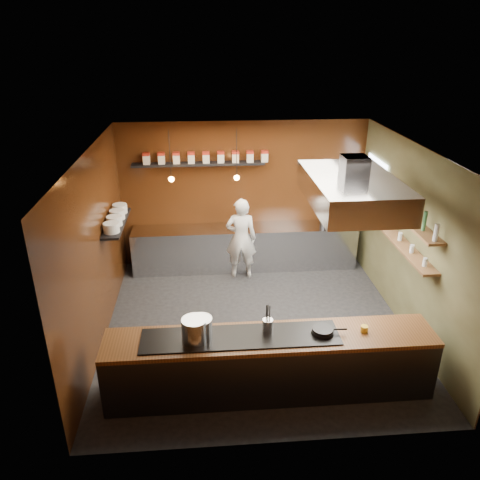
{
  "coord_description": "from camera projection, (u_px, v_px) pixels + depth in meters",
  "views": [
    {
      "loc": [
        -0.81,
        -6.64,
        4.59
      ],
      "look_at": [
        -0.24,
        0.4,
        1.42
      ],
      "focal_mm": 35.0,
      "sensor_mm": 36.0,
      "label": 1
    }
  ],
  "objects": [
    {
      "name": "stockpot_large",
      "position": [
        195.0,
        330.0,
        5.96
      ],
      "size": [
        0.41,
        0.41,
        0.32
      ],
      "primitive_type": "cylinder",
      "rotation": [
        0.0,
        0.0,
        -0.3
      ],
      "color": "#B5B7BC",
      "rests_on": "pass_counter"
    },
    {
      "name": "floor",
      "position": [
        256.0,
        325.0,
        7.98
      ],
      "size": [
        5.0,
        5.0,
        0.0
      ],
      "primitive_type": "plane",
      "color": "black",
      "rests_on": "ground"
    },
    {
      "name": "pendant_left",
      "position": [
        171.0,
        177.0,
        8.54
      ],
      "size": [
        0.1,
        0.1,
        0.95
      ],
      "color": "black",
      "rests_on": "ceiling"
    },
    {
      "name": "butter_jar",
      "position": [
        364.0,
        329.0,
        6.22
      ],
      "size": [
        0.13,
        0.13,
        0.09
      ],
      "primitive_type": "cylinder",
      "rotation": [
        0.0,
        0.0,
        -0.36
      ],
      "color": "gold",
      "rests_on": "pass_counter"
    },
    {
      "name": "extractor_hood",
      "position": [
        352.0,
        190.0,
        6.68
      ],
      "size": [
        1.2,
        2.0,
        0.72
      ],
      "color": "#38383D",
      "rests_on": "ceiling"
    },
    {
      "name": "right_wall",
      "position": [
        411.0,
        240.0,
        7.55
      ],
      "size": [
        0.0,
        5.0,
        5.0
      ],
      "primitive_type": "plane",
      "rotation": [
        1.57,
        0.0,
        -1.57
      ],
      "color": "#4A492A",
      "rests_on": "ground"
    },
    {
      "name": "bottle_shelf_lower",
      "position": [
        394.0,
        236.0,
        7.83
      ],
      "size": [
        0.26,
        2.8,
        0.04
      ],
      "primitive_type": "cube",
      "color": "brown",
      "rests_on": "right_wall"
    },
    {
      "name": "frying_pan",
      "position": [
        323.0,
        331.0,
        6.16
      ],
      "size": [
        0.47,
        0.3,
        0.07
      ],
      "color": "black",
      "rests_on": "pass_counter"
    },
    {
      "name": "bottle_shelf_upper",
      "position": [
        398.0,
        209.0,
        7.63
      ],
      "size": [
        0.26,
        2.8,
        0.04
      ],
      "primitive_type": "cube",
      "color": "brown",
      "rests_on": "right_wall"
    },
    {
      "name": "tin_shelf",
      "position": [
        199.0,
        164.0,
        9.15
      ],
      "size": [
        2.6,
        0.26,
        0.04
      ],
      "primitive_type": "cube",
      "color": "black",
      "rests_on": "back_wall"
    },
    {
      "name": "ceiling",
      "position": [
        259.0,
        151.0,
        6.75
      ],
      "size": [
        5.0,
        5.0,
        0.0
      ],
      "primitive_type": "plane",
      "rotation": [
        3.14,
        0.0,
        0.0
      ],
      "color": "silver",
      "rests_on": "back_wall"
    },
    {
      "name": "espresso_machine",
      "position": [
        343.0,
        214.0,
        9.69
      ],
      "size": [
        0.46,
        0.44,
        0.44
      ],
      "primitive_type": "cube",
      "rotation": [
        0.0,
        0.0,
        -0.04
      ],
      "color": "black",
      "rests_on": "prep_counter"
    },
    {
      "name": "utensil_crock",
      "position": [
        268.0,
        326.0,
        6.17
      ],
      "size": [
        0.15,
        0.15,
        0.18
      ],
      "primitive_type": "cylinder",
      "rotation": [
        0.0,
        0.0,
        -0.07
      ],
      "color": "silver",
      "rests_on": "pass_counter"
    },
    {
      "name": "plate_stacks",
      "position": [
        116.0,
        218.0,
        8.04
      ],
      "size": [
        0.26,
        1.16,
        0.16
      ],
      "color": "silver",
      "rests_on": "plate_shelf"
    },
    {
      "name": "back_wall",
      "position": [
        244.0,
        194.0,
        9.63
      ],
      "size": [
        5.0,
        0.0,
        5.0
      ],
      "primitive_type": "plane",
      "rotation": [
        1.57,
        0.0,
        0.0
      ],
      "color": "#351C09",
      "rests_on": "ground"
    },
    {
      "name": "window_pane",
      "position": [
        375.0,
        185.0,
        8.92
      ],
      "size": [
        0.0,
        1.0,
        1.0
      ],
      "primitive_type": "plane",
      "rotation": [
        1.57,
        0.0,
        -1.57
      ],
      "color": "white",
      "rests_on": "right_wall"
    },
    {
      "name": "bottles",
      "position": [
        399.0,
        201.0,
        7.58
      ],
      "size": [
        0.06,
        2.66,
        0.24
      ],
      "color": "silver",
      "rests_on": "bottle_shelf_upper"
    },
    {
      "name": "chef",
      "position": [
        241.0,
        238.0,
        9.24
      ],
      "size": [
        0.64,
        0.46,
        1.66
      ],
      "primitive_type": "imported",
      "rotation": [
        0.0,
        0.0,
        3.04
      ],
      "color": "white",
      "rests_on": "floor"
    },
    {
      "name": "prep_counter",
      "position": [
        245.0,
        247.0,
        9.76
      ],
      "size": [
        4.6,
        0.65,
        0.9
      ],
      "primitive_type": "cube",
      "color": "silver",
      "rests_on": "floor"
    },
    {
      "name": "storage_tins",
      "position": [
        206.0,
        157.0,
        9.11
      ],
      "size": [
        2.43,
        0.13,
        0.22
      ],
      "color": "beige",
      "rests_on": "tin_shelf"
    },
    {
      "name": "wine_glasses",
      "position": [
        395.0,
        231.0,
        7.79
      ],
      "size": [
        0.07,
        2.37,
        0.13
      ],
      "color": "silver",
      "rests_on": "bottle_shelf_lower"
    },
    {
      "name": "plate_shelf",
      "position": [
        116.0,
        223.0,
        8.08
      ],
      "size": [
        0.3,
        1.4,
        0.04
      ],
      "primitive_type": "cube",
      "color": "black",
      "rests_on": "left_wall"
    },
    {
      "name": "pendant_right",
      "position": [
        237.0,
        175.0,
        8.62
      ],
      "size": [
        0.1,
        0.1,
        0.95
      ],
      "color": "black",
      "rests_on": "ceiling"
    },
    {
      "name": "pass_counter",
      "position": [
        270.0,
        364.0,
        6.33
      ],
      "size": [
        4.4,
        0.72,
        0.94
      ],
      "color": "#38383D",
      "rests_on": "floor"
    },
    {
      "name": "left_wall",
      "position": [
        96.0,
        251.0,
        7.18
      ],
      "size": [
        0.0,
        5.0,
        5.0
      ],
      "primitive_type": "plane",
      "rotation": [
        1.57,
        0.0,
        1.57
      ],
      "color": "#351C09",
      "rests_on": "ground"
    },
    {
      "name": "stockpot_small",
      "position": [
        201.0,
        328.0,
        6.03
      ],
      "size": [
        0.35,
        0.35,
        0.29
      ],
      "primitive_type": "cylinder",
      "rotation": [
        0.0,
        0.0,
        -0.16
      ],
      "color": "#B2B4B9",
      "rests_on": "pass_counter"
    }
  ]
}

